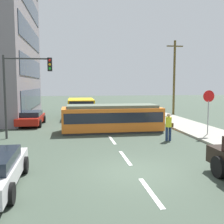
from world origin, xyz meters
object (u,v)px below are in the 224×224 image
object	(u,v)px
streetcar_tram	(112,118)
traffic_light_mast	(24,81)
utility_pole_mid	(174,77)
city_bus	(81,107)
pedestrian_crossing	(169,125)
stop_sign	(209,103)
parked_sedan_mid	(31,118)

from	to	relation	value
streetcar_tram	traffic_light_mast	xyz separation A→B (m)	(-5.78, -1.54, 2.63)
utility_pole_mid	city_bus	bearing A→B (deg)	-176.04
pedestrian_crossing	utility_pole_mid	world-z (taller)	utility_pole_mid
stop_sign	pedestrian_crossing	bearing A→B (deg)	-162.63
pedestrian_crossing	traffic_light_mast	xyz separation A→B (m)	(-8.68, 2.13, 2.69)
traffic_light_mast	pedestrian_crossing	bearing A→B (deg)	-13.81
pedestrian_crossing	parked_sedan_mid	distance (m)	11.89
streetcar_tram	traffic_light_mast	distance (m)	6.54
stop_sign	utility_pole_mid	bearing A→B (deg)	78.99
pedestrian_crossing	traffic_light_mast	bearing A→B (deg)	166.19
parked_sedan_mid	utility_pole_mid	distance (m)	15.68
parked_sedan_mid	utility_pole_mid	world-z (taller)	utility_pole_mid
city_bus	stop_sign	world-z (taller)	stop_sign
pedestrian_crossing	stop_sign	bearing A→B (deg)	17.37
streetcar_tram	utility_pole_mid	distance (m)	12.56
streetcar_tram	stop_sign	xyz separation A→B (m)	(5.94, -2.72, 1.19)
pedestrian_crossing	stop_sign	xyz separation A→B (m)	(3.04, 0.95, 1.25)
parked_sedan_mid	stop_sign	bearing A→B (deg)	-28.78
parked_sedan_mid	traffic_light_mast	world-z (taller)	traffic_light_mast
city_bus	utility_pole_mid	xyz separation A→B (m)	(10.13, 0.70, 3.13)
stop_sign	utility_pole_mid	xyz separation A→B (m)	(2.27, 11.66, 2.03)
city_bus	pedestrian_crossing	distance (m)	12.85
streetcar_tram	parked_sedan_mid	size ratio (longest dim) A/B	1.57
pedestrian_crossing	parked_sedan_mid	bearing A→B (deg)	140.07
traffic_light_mast	stop_sign	bearing A→B (deg)	-5.76
stop_sign	traffic_light_mast	bearing A→B (deg)	174.24
streetcar_tram	city_bus	xyz separation A→B (m)	(-1.92, 8.25, 0.09)
pedestrian_crossing	stop_sign	size ratio (longest dim) A/B	0.58
city_bus	utility_pole_mid	world-z (taller)	utility_pole_mid
pedestrian_crossing	parked_sedan_mid	size ratio (longest dim) A/B	0.37
city_bus	stop_sign	size ratio (longest dim) A/B	1.77
parked_sedan_mid	utility_pole_mid	size ratio (longest dim) A/B	0.56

